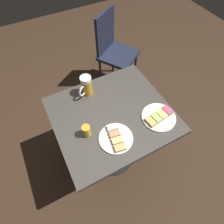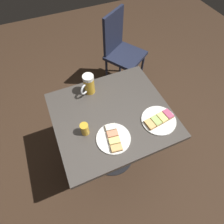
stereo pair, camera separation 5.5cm
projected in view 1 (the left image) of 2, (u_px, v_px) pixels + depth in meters
The scene contains 7 objects.
ground_plane at pixel (112, 154), 1.86m from camera, with size 6.00×6.00×0.00m, color #382619.
cafe_table at pixel (112, 125), 1.38m from camera, with size 0.71×0.79×0.75m.
plate_near at pixel (116, 138), 1.13m from camera, with size 0.22×0.22×0.03m.
plate_far at pixel (159, 117), 1.22m from camera, with size 0.23×0.23×0.03m.
beer_mug at pixel (86, 86), 1.28m from camera, with size 0.10×0.12×0.16m.
beer_glass_small at pixel (86, 131), 1.12m from camera, with size 0.05×0.05×0.09m, color gold.
cafe_chair at pixel (113, 48), 2.04m from camera, with size 0.53×0.53×0.89m.
Camera 1 is at (0.61, -0.32, 1.79)m, focal length 29.00 mm.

